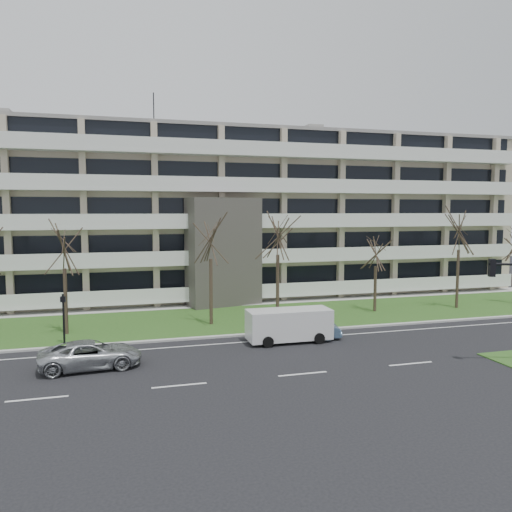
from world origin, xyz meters
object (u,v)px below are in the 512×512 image
object	(u,v)px
silver_pickup	(91,355)
pedestrian_signal	(63,313)
white_van	(290,322)
blue_sedan	(308,328)

from	to	relation	value
silver_pickup	pedestrian_signal	distance (m)	5.45
white_van	pedestrian_signal	size ratio (longest dim) A/B	1.68
silver_pickup	blue_sedan	xyz separation A→B (m)	(12.74, 2.48, -0.04)
blue_sedan	white_van	size ratio (longest dim) A/B	0.78
white_van	pedestrian_signal	world-z (taller)	pedestrian_signal
silver_pickup	white_van	distance (m)	11.63
blue_sedan	pedestrian_signal	distance (m)	14.74
silver_pickup	blue_sedan	bearing A→B (deg)	-83.35
silver_pickup	blue_sedan	world-z (taller)	silver_pickup
silver_pickup	pedestrian_signal	bearing A→B (deg)	14.67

